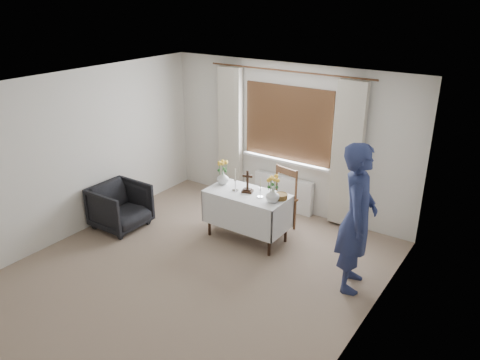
% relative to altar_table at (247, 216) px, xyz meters
% --- Properties ---
extents(ground, '(5.00, 5.00, 0.00)m').
position_rel_altar_table_xyz_m(ground, '(-0.06, -1.19, -0.38)').
color(ground, gray).
rests_on(ground, ground).
extents(altar_table, '(1.24, 0.64, 0.76)m').
position_rel_altar_table_xyz_m(altar_table, '(0.00, 0.00, 0.00)').
color(altar_table, silver).
rests_on(altar_table, ground).
extents(wooden_chair, '(0.54, 0.54, 1.00)m').
position_rel_altar_table_xyz_m(wooden_chair, '(0.23, 0.51, 0.12)').
color(wooden_chair, '#56361D').
rests_on(wooden_chair, ground).
extents(armchair, '(0.79, 0.77, 0.72)m').
position_rel_altar_table_xyz_m(armchair, '(-1.87, -0.82, -0.02)').
color(armchair, black).
rests_on(armchair, ground).
extents(person, '(0.63, 0.80, 1.93)m').
position_rel_altar_table_xyz_m(person, '(1.78, -0.26, 0.58)').
color(person, navy).
rests_on(person, ground).
extents(radiator, '(1.10, 0.10, 0.60)m').
position_rel_altar_table_xyz_m(radiator, '(-0.06, 1.23, -0.08)').
color(radiator, white).
rests_on(radiator, ground).
extents(wooden_cross, '(0.18, 0.15, 0.34)m').
position_rel_altar_table_xyz_m(wooden_cross, '(-0.01, 0.03, 0.55)').
color(wooden_cross, black).
rests_on(wooden_cross, altar_table).
extents(candlestick_left, '(0.13, 0.13, 0.35)m').
position_rel_altar_table_xyz_m(candlestick_left, '(-0.19, -0.03, 0.56)').
color(candlestick_left, silver).
rests_on(candlestick_left, altar_table).
extents(candlestick_right, '(0.09, 0.09, 0.30)m').
position_rel_altar_table_xyz_m(candlestick_right, '(0.24, -0.02, 0.53)').
color(candlestick_right, silver).
rests_on(candlestick_right, altar_table).
extents(flower_vase_left, '(0.22, 0.22, 0.20)m').
position_rel_altar_table_xyz_m(flower_vase_left, '(-0.51, 0.08, 0.48)').
color(flower_vase_left, silver).
rests_on(flower_vase_left, altar_table).
extents(flower_vase_right, '(0.21, 0.21, 0.21)m').
position_rel_altar_table_xyz_m(flower_vase_right, '(0.46, -0.06, 0.48)').
color(flower_vase_right, silver).
rests_on(flower_vase_right, altar_table).
extents(wicker_basket, '(0.24, 0.24, 0.08)m').
position_rel_altar_table_xyz_m(wicker_basket, '(0.51, 0.10, 0.42)').
color(wicker_basket, brown).
rests_on(wicker_basket, altar_table).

